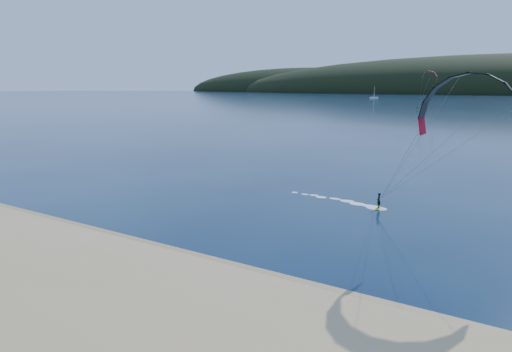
# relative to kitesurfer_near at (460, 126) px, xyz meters

# --- Properties ---
(ground) EXTENTS (1800.00, 1800.00, 0.00)m
(ground) POSITION_rel_kitesurfer_near_xyz_m (-14.09, -17.56, -8.65)
(ground) COLOR #071633
(ground) RESTS_ON ground
(wet_sand) EXTENTS (220.00, 2.50, 0.10)m
(wet_sand) POSITION_rel_kitesurfer_near_xyz_m (-14.09, -13.06, -8.60)
(wet_sand) COLOR #937E55
(wet_sand) RESTS_ON ground
(kitesurfer_near) EXTENTS (22.23, 9.63, 12.99)m
(kitesurfer_near) POSITION_rel_kitesurfer_near_xyz_m (0.00, 0.00, 0.00)
(kitesurfer_near) COLOR #B1CB17
(kitesurfer_near) RESTS_ON ground
(kitesurfer_far) EXTENTS (9.34, 4.95, 17.13)m
(kitesurfer_far) POSITION_rel_kitesurfer_near_xyz_m (-41.66, 186.92, 5.68)
(kitesurfer_far) COLOR #B1CB17
(kitesurfer_far) RESTS_ON ground
(sailboat) EXTENTS (7.95, 4.93, 11.06)m
(sailboat) POSITION_rel_kitesurfer_near_xyz_m (-130.65, 382.63, -7.84)
(sailboat) COLOR white
(sailboat) RESTS_ON ground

